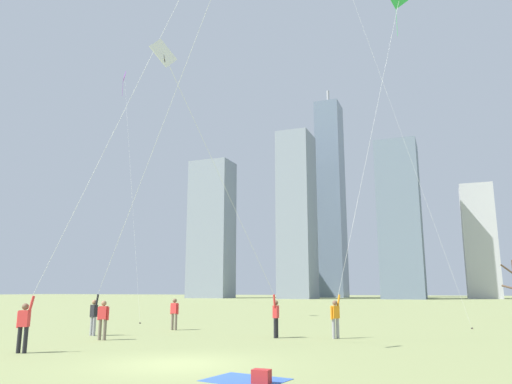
# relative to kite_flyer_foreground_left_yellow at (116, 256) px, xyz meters

# --- Properties ---
(ground_plane) EXTENTS (400.00, 400.00, 0.00)m
(ground_plane) POSITION_rel_kite_flyer_foreground_left_yellow_xyz_m (6.53, -5.43, -3.58)
(ground_plane) COLOR #848E56
(kite_flyer_foreground_left_yellow) EXTENTS (9.91, 4.75, 16.41)m
(kite_flyer_foreground_left_yellow) POSITION_rel_kite_flyer_foreground_left_yellow_xyz_m (0.00, 0.00, 0.00)
(kite_flyer_foreground_left_yellow) COLOR gray
(kite_flyer_foreground_left_yellow) RESTS_ON ground
(kite_flyer_foreground_right_green) EXTENTS (4.02, 5.72, 19.40)m
(kite_flyer_foreground_right_green) POSITION_rel_kite_flyer_foreground_left_yellow_xyz_m (9.77, 4.61, 1.10)
(kite_flyer_foreground_right_green) COLOR gray
(kite_flyer_foreground_right_green) RESTS_ON ground
(kite_flyer_midfield_right_white) EXTENTS (2.07, 7.97, 10.97)m
(kite_flyer_midfield_right_white) POSITION_rel_kite_flyer_foreground_left_yellow_xyz_m (6.31, 1.70, -1.13)
(kite_flyer_midfield_right_white) COLOR black
(kite_flyer_midfield_right_white) RESTS_ON ground
(kite_flyer_midfield_left_red) EXTENTS (7.49, 4.52, 21.52)m
(kite_flyer_midfield_left_red) POSITION_rel_kite_flyer_foreground_left_yellow_xyz_m (2.16, -4.13, 2.75)
(kite_flyer_midfield_left_red) COLOR black
(kite_flyer_midfield_left_red) RESTS_ON ground
(bystander_strolling_midfield) EXTENTS (0.51, 0.22, 1.62)m
(bystander_strolling_midfield) POSITION_rel_kite_flyer_foreground_left_yellow_xyz_m (0.18, 4.93, -2.67)
(bystander_strolling_midfield) COLOR #726656
(bystander_strolling_midfield) RESTS_ON ground
(bystander_far_off_by_trees) EXTENTS (0.50, 0.27, 1.62)m
(bystander_far_off_by_trees) POSITION_rel_kite_flyer_foreground_left_yellow_xyz_m (0.09, -0.74, -2.67)
(bystander_far_off_by_trees) COLOR #726656
(bystander_far_off_by_trees) RESTS_ON ground
(distant_kite_low_near_trees_purple) EXTENTS (5.23, 3.75, 19.37)m
(distant_kite_low_near_trees_purple) POSITION_rel_kite_flyer_foreground_left_yellow_xyz_m (-8.73, 11.48, 13.35)
(distant_kite_low_near_trees_purple) COLOR purple
(distant_kite_low_near_trees_purple) RESTS_ON ground
(picnic_spot) EXTENTS (2.02, 1.69, 0.31)m
(picnic_spot) POSITION_rel_kite_flyer_foreground_left_yellow_xyz_m (9.54, -7.20, -3.49)
(picnic_spot) COLOR #3359B2
(picnic_spot) RESTS_ON ground
(skyline_mid_tower_left) EXTENTS (7.74, 8.90, 28.56)m
(skyline_mid_tower_left) POSITION_rel_kite_flyer_foreground_left_yellow_xyz_m (21.84, 117.00, 10.70)
(skyline_mid_tower_left) COLOR #B2B2B7
(skyline_mid_tower_left) RESTS_ON ground
(skyline_tall_tower) EXTENTS (11.26, 8.26, 37.69)m
(skyline_tall_tower) POSITION_rel_kite_flyer_foreground_left_yellow_xyz_m (-46.43, 101.88, 15.26)
(skyline_tall_tower) COLOR gray
(skyline_tall_tower) RESTS_ON ground
(skyline_squat_block) EXTENTS (9.98, 10.14, 38.48)m
(skyline_squat_block) POSITION_rel_kite_flyer_foreground_left_yellow_xyz_m (3.71, 104.62, 15.66)
(skyline_squat_block) COLOR slate
(skyline_squat_block) RESTS_ON ground
(skyline_short_annex) EXTENTS (8.26, 9.80, 42.39)m
(skyline_short_annex) POSITION_rel_kite_flyer_foreground_left_yellow_xyz_m (-21.23, 99.99, 17.62)
(skyline_short_annex) COLOR gray
(skyline_short_annex) RESTS_ON ground
(skyline_mid_tower_right) EXTENTS (7.23, 8.83, 63.57)m
(skyline_mid_tower_right) POSITION_rel_kite_flyer_foreground_left_yellow_xyz_m (-17.36, 123.35, 25.85)
(skyline_mid_tower_right) COLOR slate
(skyline_mid_tower_right) RESTS_ON ground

